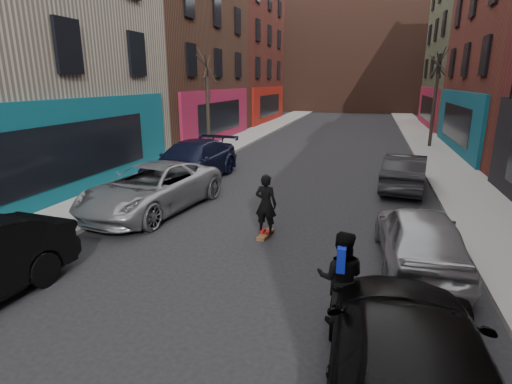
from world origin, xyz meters
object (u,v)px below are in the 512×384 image
Objects in this scene: parked_right_far at (419,237)px; skateboarder at (266,204)px; parked_left_end at (191,161)px; pedestrian at (341,278)px; tree_right_far at (436,90)px; parked_left_far at (152,188)px; parked_right_mid at (411,367)px; skateboard at (266,234)px; parked_right_end at (405,172)px; tree_left_far at (207,94)px.

skateboarder is at bearing -15.03° from parked_right_far.
pedestrian is at bearing -47.26° from parked_left_end.
parked_left_far is at bearing -122.90° from tree_right_far.
parked_left_far is at bearing -17.34° from parked_right_far.
pedestrian reaches higher than parked_left_far.
pedestrian is (2.22, -3.53, -0.06)m from skateboarder.
parked_right_mid reaches higher than parked_right_far.
tree_right_far reaches higher than skateboard.
parked_right_far is 2.56× the size of skateboarder.
pedestrian is at bearing 57.47° from parked_right_far.
parked_left_end is at bearing 13.50° from parked_right_end.
pedestrian is (8.42, -14.63, -2.52)m from tree_left_far.
pedestrian reaches higher than parked_right_end.
tree_right_far is 4.01× the size of pedestrian.
tree_right_far is 18.53m from skateboard.
parked_left_far reaches higher than parked_right_far.
parked_left_far reaches higher than parked_right_end.
parked_right_end is (0.74, 11.55, -0.06)m from parked_right_mid.
skateboarder is at bearing -43.96° from parked_left_end.
tree_left_far reaches higher than parked_right_far.
parked_left_end is 3.33× the size of pedestrian.
skateboard is (-6.20, -17.11, -3.48)m from tree_right_far.
parked_right_mid is at bearing -60.35° from tree_left_far.
skateboard is (-3.20, 5.41, -0.70)m from parked_right_mid.
tree_left_far is at bearing -154.18° from tree_right_far.
parked_right_far is at bearing -98.64° from parked_right_mid.
tree_left_far is at bearing 125.34° from skateboard.
parked_right_mid is 4.65m from parked_right_far.
parked_left_end is 6.99m from skateboarder.
tree_right_far is at bearing -101.87° from pedestrian.
parked_right_far is 3.85m from skateboarder.
parked_right_end is at bearing 39.54° from parked_left_far.
skateboarder is (6.20, -11.11, -2.46)m from tree_left_far.
parked_right_far is 6.95m from parked_right_end.
parked_right_mid is at bearing -48.90° from parked_left_end.
parked_left_far is (-10.29, -15.91, -2.78)m from tree_right_far.
skateboarder reaches higher than skateboard.
parked_left_end is at bearing -39.08° from parked_right_far.
pedestrian reaches higher than parked_right_mid.
parked_right_far is 3.14m from pedestrian.
parked_left_end is (-10.80, -11.84, -2.71)m from tree_right_far.
parked_right_end is 9.83m from pedestrian.
parked_right_mid is at bearing 116.56° from pedestrian.
parked_left_far is at bearing -43.88° from parked_right_mid.
parked_right_mid reaches higher than skateboard.
tree_right_far is at bearing -94.02° from parked_right_end.
parked_left_end is 7.05× the size of skateboard.
parked_right_far is at bearing -120.36° from pedestrian.
tree_right_far is 1.21× the size of parked_left_end.
parked_right_end reaches higher than skateboard.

